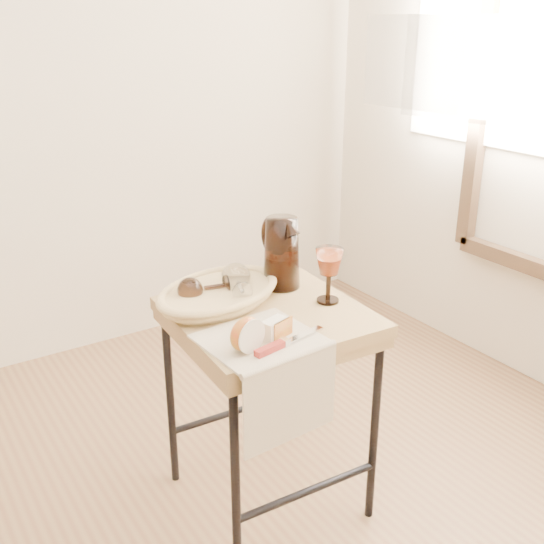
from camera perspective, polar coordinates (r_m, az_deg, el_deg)
side_table at (r=1.91m, az=-0.33°, el=-12.06°), size 0.52×0.52×0.63m
tea_towel at (r=1.60m, az=-1.07°, el=-6.01°), size 0.29×0.26×0.01m
bread_basket at (r=1.80m, az=-4.74°, el=-2.06°), size 0.41×0.34×0.05m
goblet_lying_a at (r=1.79m, az=-5.89°, el=-1.41°), size 0.13×0.09×0.07m
goblet_lying_b at (r=1.79m, az=-2.97°, el=-1.03°), size 0.13×0.16×0.09m
pitcher at (r=1.87m, az=0.86°, el=1.72°), size 0.18×0.25×0.25m
wine_goblet at (r=1.78m, az=5.06°, el=-0.28°), size 0.08×0.08×0.16m
apple_half at (r=1.53m, az=-2.38°, el=-5.50°), size 0.10×0.07×0.08m
apple_wedge at (r=1.59m, az=0.25°, el=-5.02°), size 0.08×0.06×0.05m
table_knife at (r=1.57m, az=1.36°, el=-6.13°), size 0.22×0.06×0.02m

